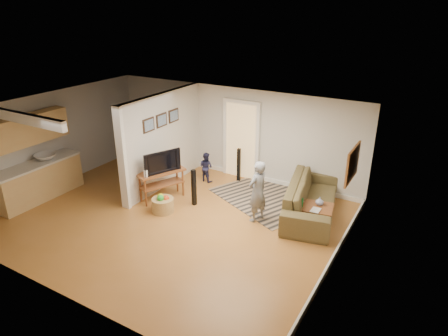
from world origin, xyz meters
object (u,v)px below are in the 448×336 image
(sofa, at_px, (310,213))
(child, at_px, (256,220))
(tv_console, at_px, (161,174))
(speaker_left, at_px, (194,188))
(toy_basket, at_px, (163,204))
(toddler, at_px, (206,181))
(coffee_table, at_px, (309,209))
(speaker_right, at_px, (239,165))

(sofa, height_order, child, child)
(tv_console, xyz_separation_m, child, (2.51, 0.23, -0.68))
(speaker_left, xyz_separation_m, child, (1.65, 0.09, -0.46))
(toy_basket, bearing_deg, toddler, 91.72)
(coffee_table, distance_m, speaker_right, 2.70)
(speaker_left, distance_m, child, 1.71)
(tv_console, relative_size, speaker_left, 1.37)
(coffee_table, bearing_deg, speaker_right, 153.65)
(sofa, relative_size, speaker_left, 2.90)
(child, bearing_deg, coffee_table, 133.63)
(toy_basket, relative_size, child, 0.36)
(sofa, bearing_deg, toddler, 72.42)
(sofa, height_order, toy_basket, toy_basket)
(speaker_left, xyz_separation_m, toy_basket, (-0.44, -0.66, -0.27))
(coffee_table, relative_size, toddler, 1.40)
(speaker_left, bearing_deg, speaker_right, 99.33)
(speaker_left, distance_m, toy_basket, 0.84)
(toy_basket, distance_m, child, 2.23)
(sofa, bearing_deg, speaker_left, 99.66)
(sofa, xyz_separation_m, tv_console, (-3.47, -1.17, 0.68))
(sofa, xyz_separation_m, speaker_right, (-2.33, 0.77, 0.47))
(coffee_table, xyz_separation_m, speaker_right, (-2.42, 1.20, 0.14))
(tv_console, bearing_deg, speaker_right, 84.27)
(speaker_right, relative_size, toy_basket, 1.81)
(sofa, xyz_separation_m, speaker_left, (-2.60, -1.03, 0.46))
(tv_console, relative_size, toy_basket, 2.44)
(sofa, relative_size, toy_basket, 5.15)
(sofa, xyz_separation_m, toddler, (-3.10, 0.30, 0.00))
(speaker_right, xyz_separation_m, child, (1.38, -1.71, -0.47))
(coffee_table, distance_m, child, 1.20)
(child, xyz_separation_m, toddler, (-2.15, 1.24, 0.00))
(coffee_table, relative_size, speaker_right, 1.24)
(speaker_right, bearing_deg, sofa, -30.77)
(sofa, bearing_deg, coffee_table, 179.38)
(toy_basket, height_order, toddler, toy_basket)
(tv_console, xyz_separation_m, toy_basket, (0.43, -0.52, -0.49))
(toddler, bearing_deg, child, 157.68)
(coffee_table, relative_size, speaker_left, 1.26)
(tv_console, bearing_deg, toddler, 100.66)
(speaker_right, relative_size, toddler, 1.13)
(toy_basket, relative_size, toddler, 0.63)
(child, bearing_deg, speaker_left, -69.18)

